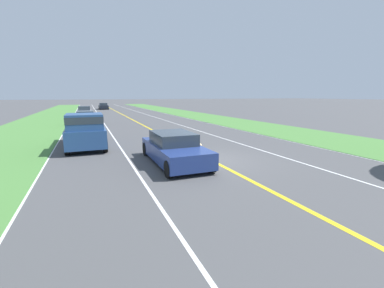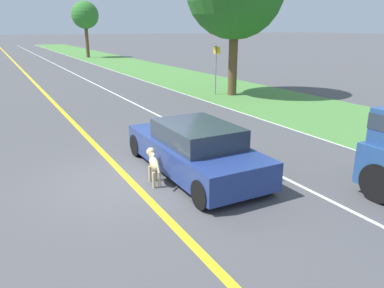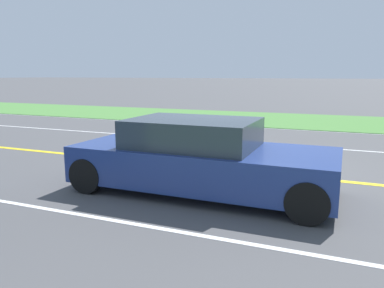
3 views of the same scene
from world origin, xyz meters
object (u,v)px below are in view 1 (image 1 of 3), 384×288
Objects in this scene: car_trailing_far at (103,106)px; dog at (198,148)px; ego_car at (174,149)px; car_trailing_mid at (84,112)px; pickup_truck at (85,130)px; car_trailing_near at (86,118)px.

dog is at bearing 91.45° from car_trailing_far.
ego_car is 1.23m from dog.
dog is 0.24× the size of car_trailing_mid.
pickup_truck is (4.80, -5.11, 0.49)m from dog.
ego_car is 1.05× the size of car_trailing_mid.
pickup_truck reaches higher than car_trailing_mid.
car_trailing_mid is at bearing -82.64° from ego_car.
ego_car is 17.91m from car_trailing_near.
car_trailing_far is at bearing -78.00° from dog.
car_trailing_mid is at bearing 79.26° from car_trailing_far.
car_trailing_mid is (4.95, -28.76, 0.14)m from dog.
ego_car is at bearing 101.59° from car_trailing_near.
car_trailing_near is 0.99× the size of car_trailing_far.
pickup_truck is 12.29m from car_trailing_near.
car_trailing_mid is at bearing -69.69° from dog.
dog is 29.19m from car_trailing_mid.
car_trailing_near reaches higher than dog.
ego_car reaches higher than dog.
car_trailing_mid reaches higher than dog.
car_trailing_mid is (0.15, -23.65, -0.34)m from pickup_truck.
ego_car is 29.15m from car_trailing_mid.
pickup_truck is 1.16× the size of car_trailing_near.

